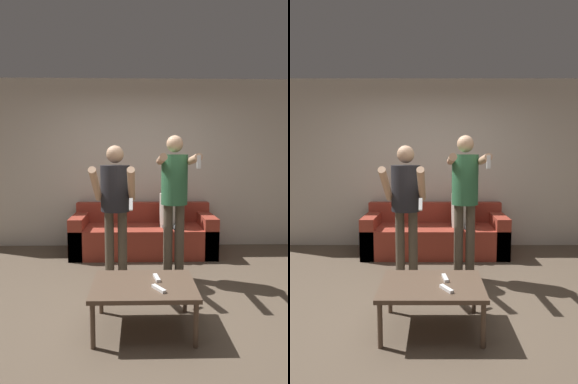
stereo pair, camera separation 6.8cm
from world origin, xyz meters
TOP-DOWN VIEW (x-y plane):
  - ground_plane at (0.00, 0.00)m, footprint 14.00×14.00m
  - wall_back at (0.00, 2.18)m, footprint 6.40×0.06m
  - couch at (0.05, 1.74)m, footprint 2.11×0.79m
  - person_standing_left at (-0.29, 0.73)m, footprint 0.47×0.73m
  - person_standing_right at (0.40, 0.73)m, footprint 0.43×0.70m
  - person_seated at (0.46, 1.60)m, footprint 0.33×0.54m
  - coffee_table at (0.02, -0.32)m, footprint 0.87×0.61m
  - remote_near at (0.14, -0.45)m, footprint 0.11×0.14m
  - remote_far at (0.13, -0.23)m, footprint 0.06×0.15m

SIDE VIEW (x-z plane):
  - ground_plane at x=0.00m, z-range 0.00..0.00m
  - couch at x=0.05m, z-range -0.10..0.64m
  - coffee_table at x=0.02m, z-range 0.16..0.56m
  - remote_near at x=0.14m, z-range 0.40..0.42m
  - remote_far at x=0.13m, z-range 0.40..0.42m
  - person_seated at x=0.46m, z-range 0.06..1.21m
  - person_standing_left at x=-0.29m, z-range 0.20..1.80m
  - person_standing_right at x=0.40m, z-range 0.22..1.93m
  - wall_back at x=0.00m, z-range 0.00..2.70m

